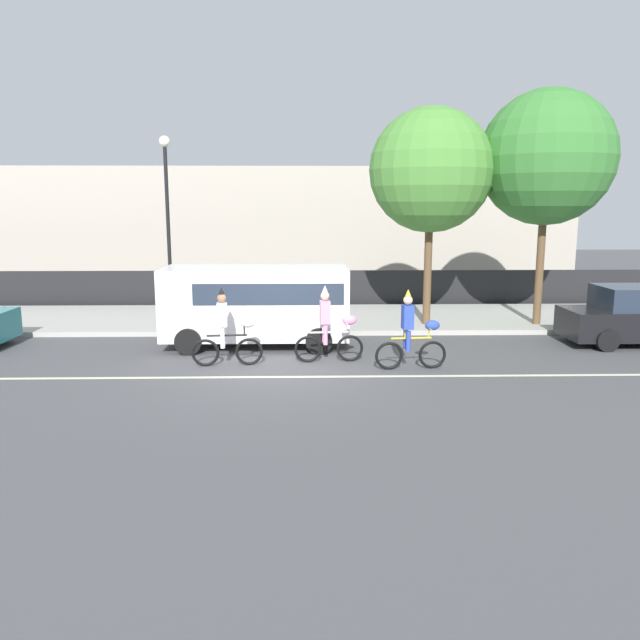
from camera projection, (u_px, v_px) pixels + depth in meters
The scene contains 14 objects.
ground_plane at pixel (282, 371), 14.64m from camera, with size 80.00×80.00×0.00m, color #4C4C4F.
road_centre_line at pixel (282, 377), 14.15m from camera, with size 36.00×0.14×0.01m, color beige.
sidewalk_curb at pixel (289, 319), 21.02m from camera, with size 60.00×5.00×0.15m, color #ADAAA3.
fence_line at pixel (291, 289), 23.75m from camera, with size 40.00×0.08×1.40m, color black.
building_backdrop at pixel (273, 226), 31.81m from camera, with size 28.00×8.00×5.54m, color #B2A899.
parade_cyclist_zebra at pixel (227, 332), 15.01m from camera, with size 1.72×0.50×1.92m.
parade_cyclist_pink at pixel (330, 329), 15.37m from camera, with size 1.72×0.50×1.92m.
parade_cyclist_cobalt at pixel (412, 334), 14.70m from camera, with size 1.72×0.50×1.92m.
parked_van_white at pixel (259, 300), 17.05m from camera, with size 5.00×2.22×2.18m.
parked_car_black at pixel (638, 317), 17.34m from camera, with size 4.10×1.92×1.64m.
street_lamp_post at pixel (167, 201), 20.10m from camera, with size 0.36×0.36×5.86m.
street_tree_near_lamp at pixel (431, 171), 18.86m from camera, with size 3.76×3.76×6.61m.
street_tree_far_corner at pixel (547, 158), 18.78m from camera, with size 4.05×4.05×7.13m.
pedestrian_onlooker at pixel (176, 295), 20.01m from camera, with size 0.32×0.20×1.62m.
Camera 1 is at (0.56, -14.19, 3.85)m, focal length 35.00 mm.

